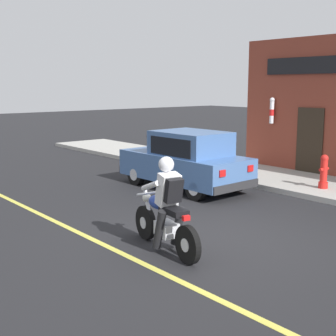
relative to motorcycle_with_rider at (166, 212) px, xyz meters
name	(u,v)px	position (x,y,z in m)	size (l,w,h in m)	color
ground_plane	(217,238)	(1.15, -0.08, -0.68)	(80.00, 80.00, 0.00)	black
sidewalk_curb	(263,176)	(6.24, 2.92, -0.61)	(2.60, 22.00, 0.14)	#ADAAA3
lane_stripe	(52,220)	(-0.65, 2.92, -0.67)	(0.12, 19.80, 0.01)	#D1C64C
motorcycle_with_rider	(166,212)	(0.00, 0.00, 0.00)	(0.65, 2.01, 1.62)	black
car_hatchback	(186,161)	(3.50, 3.37, 0.09)	(1.70, 3.81, 1.57)	black
fire_hydrant	(324,172)	(5.83, 0.65, -0.11)	(0.36, 0.24, 0.88)	red
traffic_cone	(233,161)	(5.95, 3.89, -0.25)	(0.36, 0.36, 0.60)	black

